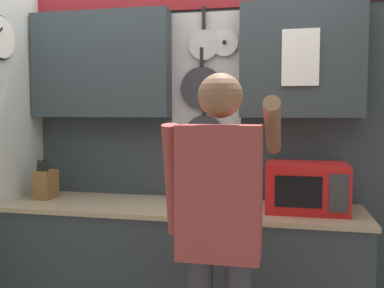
% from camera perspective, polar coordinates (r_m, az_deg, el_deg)
% --- Properties ---
extents(base_cabinet_counter, '(2.27, 0.60, 0.90)m').
position_cam_1_polar(base_cabinet_counter, '(2.88, -1.51, -17.06)').
color(base_cabinet_counter, '#2D383D').
rests_on(base_cabinet_counter, ground_plane).
extents(back_wall_unit, '(2.84, 0.22, 2.35)m').
position_cam_1_polar(back_wall_unit, '(2.94, -0.48, 3.87)').
color(back_wall_unit, '#2D383D').
rests_on(back_wall_unit, ground_plane).
extents(microwave, '(0.47, 0.35, 0.29)m').
position_cam_1_polar(microwave, '(2.66, 15.00, -5.56)').
color(microwave, red).
rests_on(microwave, base_cabinet_counter).
extents(knife_block, '(0.11, 0.15, 0.27)m').
position_cam_1_polar(knife_block, '(3.11, -18.88, -5.04)').
color(knife_block, brown).
rests_on(knife_block, base_cabinet_counter).
extents(utensil_crock, '(0.12, 0.12, 0.35)m').
position_cam_1_polar(utensil_crock, '(2.74, -0.62, -6.34)').
color(utensil_crock, white).
rests_on(utensil_crock, base_cabinet_counter).
extents(person, '(0.54, 0.62, 1.67)m').
position_cam_1_polar(person, '(2.03, 3.75, -9.99)').
color(person, '#383842').
rests_on(person, ground_plane).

